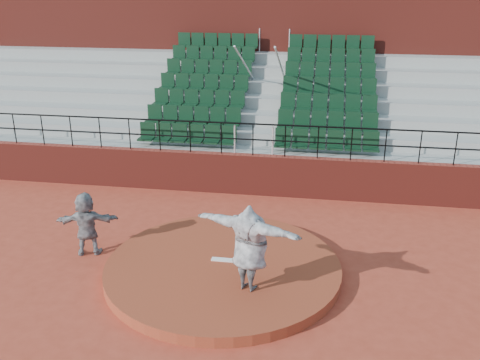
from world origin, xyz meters
TOP-DOWN VIEW (x-y plane):
  - ground at (0.00, 0.00)m, footprint 90.00×90.00m
  - pitchers_mound at (0.00, 0.00)m, footprint 5.50×5.50m
  - pitching_rubber at (0.00, 0.15)m, footprint 0.60×0.15m
  - boundary_wall at (0.00, 5.00)m, footprint 24.00×0.30m
  - wall_railing at (0.00, 5.00)m, footprint 24.04×0.05m
  - seating_deck at (0.00, 8.65)m, footprint 24.00×5.97m
  - press_box_facade at (0.00, 12.60)m, footprint 24.00×3.00m
  - pitcher at (0.76, -0.93)m, footprint 2.47×1.44m
  - fielder at (-3.50, 0.41)m, footprint 1.59×0.84m

SIDE VIEW (x-z plane):
  - ground at x=0.00m, z-range 0.00..0.00m
  - pitchers_mound at x=0.00m, z-range 0.00..0.25m
  - pitching_rubber at x=0.00m, z-range 0.25..0.28m
  - boundary_wall at x=0.00m, z-range 0.00..1.30m
  - fielder at x=-3.50m, z-range 0.00..1.63m
  - pitcher at x=0.76m, z-range 0.25..2.20m
  - seating_deck at x=0.00m, z-range -0.87..3.76m
  - wall_railing at x=0.00m, z-range 1.52..2.54m
  - press_box_facade at x=0.00m, z-range 0.00..7.10m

